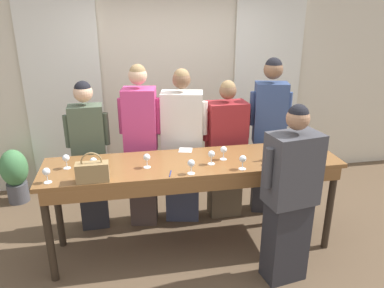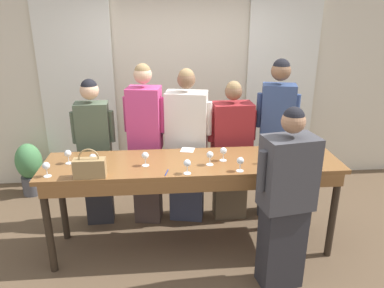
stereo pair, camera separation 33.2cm
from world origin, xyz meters
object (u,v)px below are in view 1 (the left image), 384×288
tasting_bar (194,173)px  wine_glass_front_right (66,159)px  guest_olive_jacket (89,155)px  host_pouring (290,198)px  wine_glass_back_left (211,155)px  guest_cream_sweater (182,147)px  handbag (92,171)px  wine_glass_front_mid (224,150)px  wine_glass_center_right (243,159)px  wine_bottle (279,149)px  wine_glass_front_left (147,158)px  guest_navy_coat (268,135)px  guest_pink_top (141,146)px  wine_glass_back_right (46,172)px  wine_glass_center_mid (274,155)px  potted_plant (15,174)px  wine_glass_center_left (93,162)px  guest_striped_shirt (226,151)px  wine_glass_back_mid (191,164)px

tasting_bar → wine_glass_front_right: 1.20m
wine_glass_front_right → tasting_bar: bearing=-3.7°
guest_olive_jacket → host_pouring: 2.13m
wine_glass_back_left → guest_cream_sweater: guest_cream_sweater is taller
handbag → wine_glass_front_mid: size_ratio=2.04×
wine_glass_center_right → wine_glass_back_left: size_ratio=1.00×
wine_bottle → guest_cream_sweater: guest_cream_sweater is taller
wine_glass_front_left → guest_navy_coat: bearing=24.5°
wine_bottle → guest_pink_top: 1.47m
wine_glass_back_left → host_pouring: bearing=-41.6°
tasting_bar → host_pouring: bearing=-38.7°
wine_glass_front_mid → wine_glass_back_right: 1.61m
wine_glass_center_mid → potted_plant: size_ratio=0.19×
wine_glass_front_mid → wine_glass_center_left: 1.22m
guest_pink_top → guest_striped_shirt: size_ratio=1.12×
guest_cream_sweater → wine_glass_front_left: bearing=-123.4°
host_pouring → wine_glass_center_right: bearing=133.1°
tasting_bar → guest_olive_jacket: 1.20m
wine_glass_front_left → guest_striped_shirt: size_ratio=0.08×
guest_cream_sweater → potted_plant: size_ratio=2.50×
wine_glass_center_right → potted_plant: (-2.44, 1.63, -0.68)m
wine_glass_back_right → guest_striped_shirt: guest_striped_shirt is taller
wine_glass_back_left → guest_navy_coat: guest_navy_coat is taller
wine_glass_back_left → host_pouring: host_pouring is taller
tasting_bar → wine_glass_front_mid: (0.30, 0.02, 0.20)m
handbag → wine_glass_center_left: (-0.00, 0.20, 0.00)m
wine_glass_front_mid → guest_pink_top: bearing=141.6°
wine_bottle → guest_olive_jacket: guest_olive_jacket is taller
tasting_bar → wine_glass_back_right: bearing=-171.2°
wine_glass_back_left → wine_glass_back_right: same height
wine_bottle → wine_glass_center_mid: wine_bottle is taller
wine_glass_front_mid → wine_glass_back_mid: size_ratio=1.00×
wine_glass_back_right → wine_glass_front_left: bearing=10.7°
wine_bottle → potted_plant: size_ratio=0.43×
tasting_bar → wine_glass_front_right: size_ratio=21.12×
wine_glass_front_right → wine_glass_back_left: bearing=-6.5°
guest_cream_sweater → wine_glass_center_left: bearing=-144.0°
wine_glass_front_mid → wine_glass_center_mid: 0.48m
wine_glass_center_mid → tasting_bar: bearing=165.4°
wine_glass_front_left → wine_glass_back_right: size_ratio=1.00×
handbag → guest_striped_shirt: (1.42, 0.87, -0.25)m
guest_pink_top → handbag: bearing=-117.8°
tasting_bar → guest_striped_shirt: 0.79m
wine_glass_front_mid → guest_cream_sweater: size_ratio=0.08×
wine_glass_front_right → wine_glass_back_mid: same height
wine_bottle → guest_striped_shirt: size_ratio=0.19×
wine_glass_back_left → guest_olive_jacket: size_ratio=0.08×
wine_glass_center_left → potted_plant: (-1.11, 1.44, -0.68)m
tasting_bar → wine_glass_front_mid: wine_glass_front_mid is taller
wine_glass_front_mid → host_pouring: (0.43, -0.60, -0.24)m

